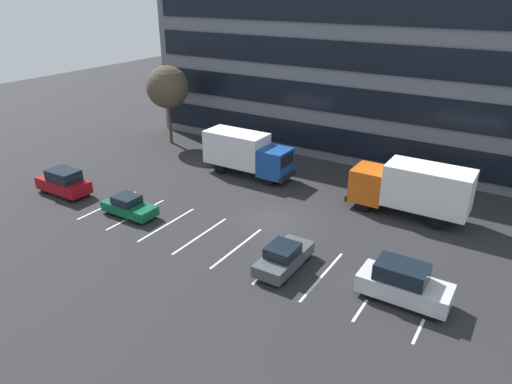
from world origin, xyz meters
The scene contains 10 objects.
ground_plane centered at (0.00, 0.00, 0.00)m, with size 120.00×120.00×0.00m, color #262628.
office_building centered at (0.00, 17.95, 7.20)m, with size 41.56×11.19×14.40m.
lot_markings centered at (0.00, -4.36, 0.00)m, with size 22.54×5.40×0.01m.
box_truck_orange centered at (7.48, 5.50, 2.07)m, with size 7.93×2.62×3.67m.
box_truck_blue centered at (-6.03, 5.84, 1.96)m, with size 7.50×2.48×3.48m.
sedan_forest centered at (-8.69, -4.70, 0.66)m, with size 3.91×1.64×1.40m.
sedan_charcoal centered at (3.42, -4.78, 0.70)m, with size 1.74×4.16×1.49m.
suv_silver centered at (9.83, -4.16, 0.98)m, with size 4.49×1.90×2.03m.
suv_maroon centered at (-15.46, -4.74, 0.94)m, with size 4.30×1.82×1.94m.
bare_tree centered at (-17.00, 8.95, 5.51)m, with size 4.02×4.02×7.54m.
Camera 1 is at (13.92, -24.38, 14.55)m, focal length 32.85 mm.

